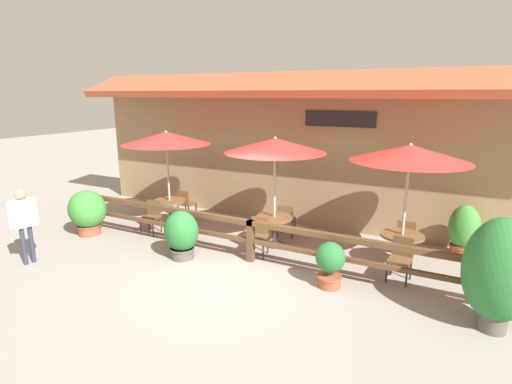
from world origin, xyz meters
TOP-DOWN VIEW (x-y plane):
  - ground_plane at (0.00, 0.00)m, footprint 60.00×60.00m
  - building_facade at (0.00, 4.10)m, footprint 14.28×1.49m
  - patio_railing at (0.00, 1.05)m, footprint 10.40×0.14m
  - patio_umbrella_near at (-3.20, 2.19)m, footprint 2.39×2.39m
  - dining_table_near at (-3.20, 2.19)m, footprint 0.90×0.90m
  - chair_near_streetside at (-3.22, 1.46)m, footprint 0.47×0.47m
  - chair_near_wallside at (-3.22, 2.91)m, footprint 0.43×0.43m
  - patio_umbrella_middle at (0.05, 2.17)m, footprint 2.39×2.39m
  - dining_table_middle at (0.05, 2.17)m, footprint 0.90×0.90m
  - chair_middle_streetside at (-0.02, 1.47)m, footprint 0.49×0.49m
  - chair_middle_wallside at (0.06, 2.87)m, footprint 0.49×0.49m
  - patio_umbrella_far at (2.99, 2.29)m, footprint 2.39×2.39m
  - dining_table_far at (2.99, 2.29)m, footprint 0.90×0.90m
  - chair_far_streetside at (3.07, 1.63)m, footprint 0.45×0.45m
  - chair_far_wallside at (2.98, 2.95)m, footprint 0.45×0.45m
  - potted_plant_broad_leaf at (1.92, 0.69)m, footprint 0.57×0.51m
  - potted_plant_corner_fern at (-1.46, 0.48)m, footprint 0.80×0.72m
  - potted_plant_tall_tropical at (-4.62, 0.60)m, footprint 1.01×0.91m
  - potted_plant_entrance_palm at (4.64, 0.49)m, footprint 1.08×0.97m
  - potted_plant_small_flowering at (4.14, 3.55)m, footprint 0.66×0.59m
  - pedestrian at (-4.26, -1.31)m, footprint 0.29×0.59m

SIDE VIEW (x-z plane):
  - ground_plane at x=0.00m, z-range 0.00..0.00m
  - chair_near_streetside at x=-3.22m, z-range 0.06..0.93m
  - chair_near_wallside at x=-3.22m, z-range 0.06..0.93m
  - chair_middle_streetside at x=-0.02m, z-range 0.06..0.93m
  - chair_middle_wallside at x=0.06m, z-range 0.06..0.93m
  - chair_far_streetside at x=3.07m, z-range 0.06..0.93m
  - chair_far_wallside at x=2.98m, z-range 0.06..0.93m
  - potted_plant_broad_leaf at x=1.92m, z-range 0.04..0.95m
  - potted_plant_corner_fern at x=-1.46m, z-range 0.02..1.13m
  - dining_table_near at x=-3.20m, z-range 0.22..0.96m
  - dining_table_middle at x=0.05m, z-range 0.22..0.96m
  - dining_table_far at x=2.99m, z-range 0.22..0.96m
  - potted_plant_small_flowering at x=4.14m, z-range 0.01..1.22m
  - potted_plant_tall_tropical at x=-4.62m, z-range 0.04..1.23m
  - patio_railing at x=0.00m, z-range 0.22..1.17m
  - potted_plant_entrance_palm at x=4.64m, z-range 0.06..1.92m
  - pedestrian at x=-4.26m, z-range 0.24..1.93m
  - building_facade at x=0.00m, z-range 0.05..4.28m
  - patio_umbrella_near at x=-3.20m, z-range 1.13..3.80m
  - patio_umbrella_middle at x=0.05m, z-range 1.13..3.80m
  - patio_umbrella_far at x=2.99m, z-range 1.13..3.80m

